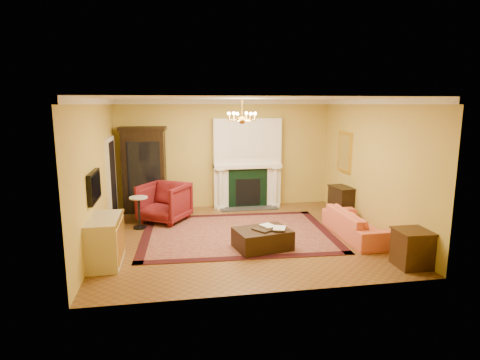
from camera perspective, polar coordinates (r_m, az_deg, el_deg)
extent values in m
cube|color=brown|center=(8.99, 0.27, -8.04)|extent=(6.00, 5.50, 0.02)
cube|color=white|center=(8.51, 0.29, 11.59)|extent=(6.00, 5.50, 0.02)
cube|color=gold|center=(11.32, -2.16, 3.72)|extent=(6.00, 0.02, 3.00)
cube|color=gold|center=(5.97, 4.91, -2.71)|extent=(6.00, 0.02, 3.00)
cube|color=gold|center=(8.63, -19.81, 0.87)|extent=(0.02, 5.50, 3.00)
cube|color=gold|center=(9.61, 18.26, 1.92)|extent=(0.02, 5.50, 3.00)
cube|color=white|center=(11.28, 0.99, 2.42)|extent=(1.90, 0.32, 2.50)
cube|color=silver|center=(11.05, 1.16, 5.38)|extent=(1.10, 0.01, 0.80)
cube|color=#0D321B|center=(11.24, 1.14, -1.24)|extent=(1.10, 0.02, 1.10)
cube|color=black|center=(11.26, 1.14, -1.74)|extent=(0.70, 0.02, 0.75)
cube|color=#333333|center=(11.25, 1.25, -4.00)|extent=(1.60, 0.50, 0.04)
cube|color=white|center=(11.24, 1.05, 2.02)|extent=(1.90, 0.44, 0.10)
cylinder|color=white|center=(11.11, -2.81, -1.18)|extent=(0.14, 0.14, 1.18)
cylinder|color=white|center=(11.40, 5.00, -0.91)|extent=(0.14, 0.14, 1.18)
cube|color=silver|center=(11.19, -2.18, 11.03)|extent=(6.00, 0.08, 0.12)
cube|color=silver|center=(8.51, -20.10, 10.48)|extent=(0.08, 5.50, 0.12)
cube|color=silver|center=(9.48, 18.51, 10.54)|extent=(0.08, 5.50, 0.12)
cube|color=silver|center=(10.35, -17.79, 0.02)|extent=(0.08, 1.05, 2.10)
cube|color=black|center=(10.35, -17.59, -0.14)|extent=(0.02, 0.85, 1.95)
cube|color=black|center=(8.06, -20.04, -0.89)|extent=(0.08, 0.95, 0.58)
cube|color=black|center=(8.05, -19.73, -0.88)|extent=(0.01, 0.85, 0.48)
cube|color=yellow|center=(10.82, 14.67, 3.85)|extent=(0.05, 0.76, 1.05)
cube|color=white|center=(10.80, 14.53, 3.85)|extent=(0.01, 0.62, 0.90)
cylinder|color=gold|center=(8.51, 0.29, 10.18)|extent=(0.03, 0.03, 0.40)
sphere|color=gold|center=(8.51, 0.29, 8.49)|extent=(0.16, 0.16, 0.16)
sphere|color=#FFE5B2|center=(8.56, 2.16, 9.44)|extent=(0.07, 0.07, 0.07)
sphere|color=#FFE5B2|center=(8.77, 0.92, 9.48)|extent=(0.07, 0.07, 0.07)
sphere|color=#FFE5B2|center=(8.73, -0.91, 9.47)|extent=(0.07, 0.07, 0.07)
sphere|color=#FFE5B2|center=(8.47, -1.60, 9.43)|extent=(0.07, 0.07, 0.07)
sphere|color=#FFE5B2|center=(8.25, -0.38, 9.39)|extent=(0.07, 0.07, 0.07)
sphere|color=#FFE5B2|center=(8.30, 1.55, 9.40)|extent=(0.07, 0.07, 0.07)
cube|color=#4D1019|center=(9.15, -0.41, -7.58)|extent=(4.38, 3.36, 0.02)
cube|color=black|center=(11.04, -13.42, 1.16)|extent=(1.15, 0.61, 2.20)
imported|color=maroon|center=(10.10, -10.72, -2.90)|extent=(1.39, 1.37, 1.07)
cylinder|color=black|center=(9.81, -14.06, -6.56)|extent=(0.30, 0.30, 0.04)
cylinder|color=black|center=(9.71, -14.16, -4.52)|extent=(0.06, 0.06, 0.68)
cylinder|color=silver|center=(9.62, -14.26, -2.44)|extent=(0.43, 0.43, 0.03)
cube|color=#C0B88C|center=(7.81, -18.61, -8.16)|extent=(0.55, 1.16, 0.86)
imported|color=#DE5E46|center=(9.18, 16.27, -5.43)|extent=(0.61, 2.03, 0.79)
cube|color=#33200D|center=(7.92, 23.29, -9.03)|extent=(0.57, 0.57, 0.65)
cube|color=black|center=(10.64, 14.20, -3.15)|extent=(0.49, 0.74, 0.78)
cube|color=black|center=(8.17, 3.20, -8.34)|extent=(1.20, 0.98, 0.40)
cube|color=black|center=(8.11, 3.69, -6.91)|extent=(0.59, 0.56, 0.03)
imported|color=gray|center=(8.08, 3.37, -5.72)|extent=(0.22, 0.12, 0.31)
imported|color=gray|center=(8.03, 4.81, -5.79)|extent=(0.23, 0.11, 0.32)
cylinder|color=tan|center=(11.11, -2.61, 2.38)|extent=(0.10, 0.10, 0.08)
cone|color=#0D3315|center=(11.08, -2.62, 3.36)|extent=(0.14, 0.14, 0.30)
cylinder|color=tan|center=(11.38, 4.65, 2.60)|extent=(0.12, 0.12, 0.10)
cone|color=#0D3315|center=(11.35, 4.67, 3.76)|extent=(0.17, 0.17, 0.37)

